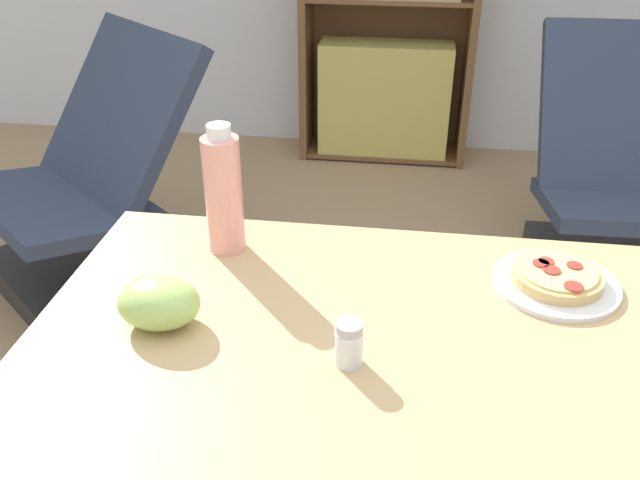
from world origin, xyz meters
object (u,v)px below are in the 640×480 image
Objects in this scene: pizza_on_plate at (557,279)px; lounge_chair_near at (90,210)px; salt_shaker at (349,344)px; grape_bunch at (158,302)px; lounge_chair_far at (628,209)px; drink_bottle at (223,193)px; bookshelf at (389,13)px.

pizza_on_plate is 0.22× the size of lounge_chair_near.
salt_shaker reaches higher than pizza_on_plate.
grape_bunch is at bearing 169.94° from salt_shaker.
lounge_chair_far is (1.91, 0.28, 0.00)m from lounge_chair_near.
pizza_on_plate is at bearing -4.63° from drink_bottle.
lounge_chair_far is at bearing 51.07° from grape_bunch.
bookshelf is (0.98, 1.34, 0.44)m from lounge_chair_near.
grape_bunch is 1.94m from lounge_chair_far.
salt_shaker is 0.07× the size of lounge_chair_near.
lounge_chair_near is at bearing -173.45° from lounge_chair_far.
salt_shaker is at bearing -9.81° from lounge_chair_near.
drink_bottle reaches higher than pizza_on_plate.
grape_bunch is 0.26m from drink_bottle.
salt_shaker is at bearing -48.75° from drink_bottle.
grape_bunch is 1.48m from lounge_chair_near.
pizza_on_plate is 0.62m from drink_bottle.
salt_shaker is 0.05× the size of bookshelf.
pizza_on_plate is at bearing 36.77° from salt_shaker.
bookshelf is at bearing 91.62° from salt_shaker.
pizza_on_plate is 0.25× the size of lounge_chair_far.
lounge_chair_far is (1.13, 1.21, -0.58)m from drink_bottle.
salt_shaker is at bearing -121.41° from lounge_chair_far.
bookshelf reaches higher than lounge_chair_far.
lounge_chair_near reaches higher than salt_shaker.
pizza_on_plate is 0.42m from salt_shaker.
lounge_chair_far is at bearing 60.25° from salt_shaker.
bookshelf reaches higher than pizza_on_plate.
lounge_chair_near is at bearing 130.11° from drink_bottle.
drink_bottle reaches higher than salt_shaker.
lounge_chair_far is (0.86, 1.51, -0.50)m from salt_shaker.
grape_bunch is 0.32m from salt_shaker.
lounge_chair_far reaches higher than pizza_on_plate.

